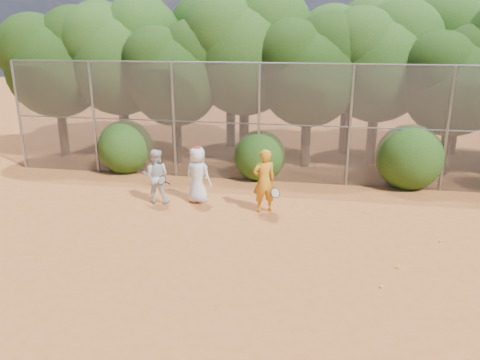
# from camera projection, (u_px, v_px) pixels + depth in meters

# --- Properties ---
(ground) EXTENTS (80.00, 80.00, 0.00)m
(ground) POSITION_uv_depth(u_px,v_px,m) (263.00, 261.00, 10.57)
(ground) COLOR #AB5926
(ground) RESTS_ON ground
(fence_back) EXTENTS (20.05, 0.09, 4.03)m
(fence_back) POSITION_uv_depth(u_px,v_px,m) (285.00, 123.00, 15.60)
(fence_back) COLOR gray
(fence_back) RESTS_ON ground
(tree_0) EXTENTS (4.38, 3.81, 6.00)m
(tree_0) POSITION_uv_depth(u_px,v_px,m) (57.00, 59.00, 18.56)
(tree_0) COLOR black
(tree_0) RESTS_ON ground
(tree_1) EXTENTS (4.64, 4.03, 6.35)m
(tree_1) POSITION_uv_depth(u_px,v_px,m) (121.00, 53.00, 18.53)
(tree_1) COLOR black
(tree_1) RESTS_ON ground
(tree_2) EXTENTS (3.99, 3.47, 5.47)m
(tree_2) POSITION_uv_depth(u_px,v_px,m) (176.00, 70.00, 17.61)
(tree_2) COLOR black
(tree_2) RESTS_ON ground
(tree_3) EXTENTS (4.89, 4.26, 6.70)m
(tree_3) POSITION_uv_depth(u_px,v_px,m) (246.00, 47.00, 17.87)
(tree_3) COLOR black
(tree_3) RESTS_ON ground
(tree_4) EXTENTS (4.19, 3.64, 5.73)m
(tree_4) POSITION_uv_depth(u_px,v_px,m) (310.00, 66.00, 17.06)
(tree_4) COLOR black
(tree_4) RESTS_ON ground
(tree_5) EXTENTS (4.51, 3.92, 6.17)m
(tree_5) POSITION_uv_depth(u_px,v_px,m) (380.00, 58.00, 17.29)
(tree_5) COLOR black
(tree_5) RESTS_ON ground
(tree_6) EXTENTS (3.86, 3.36, 5.29)m
(tree_6) POSITION_uv_depth(u_px,v_px,m) (456.00, 77.00, 16.09)
(tree_6) COLOR black
(tree_6) RESTS_ON ground
(tree_9) EXTENTS (4.83, 4.20, 6.62)m
(tree_9) POSITION_uv_depth(u_px,v_px,m) (121.00, 47.00, 20.80)
(tree_9) COLOR black
(tree_9) RESTS_ON ground
(tree_10) EXTENTS (5.15, 4.48, 7.06)m
(tree_10) POSITION_uv_depth(u_px,v_px,m) (232.00, 40.00, 20.04)
(tree_10) COLOR black
(tree_10) RESTS_ON ground
(tree_11) EXTENTS (4.64, 4.03, 6.35)m
(tree_11) POSITION_uv_depth(u_px,v_px,m) (351.00, 53.00, 18.93)
(tree_11) COLOR black
(tree_11) RESTS_ON ground
(tree_12) EXTENTS (5.02, 4.37, 6.88)m
(tree_12) POSITION_uv_depth(u_px,v_px,m) (466.00, 44.00, 18.61)
(tree_12) COLOR black
(tree_12) RESTS_ON ground
(bush_0) EXTENTS (2.00, 2.00, 2.00)m
(bush_0) POSITION_uv_depth(u_px,v_px,m) (125.00, 145.00, 17.22)
(bush_0) COLOR #1F4210
(bush_0) RESTS_ON ground
(bush_1) EXTENTS (1.80, 1.80, 1.80)m
(bush_1) POSITION_uv_depth(u_px,v_px,m) (260.00, 153.00, 16.38)
(bush_1) COLOR #1F4210
(bush_1) RESTS_ON ground
(bush_2) EXTENTS (2.20, 2.20, 2.20)m
(bush_2) POSITION_uv_depth(u_px,v_px,m) (409.00, 154.00, 15.45)
(bush_2) COLOR #1F4210
(bush_2) RESTS_ON ground
(player_yellow) EXTENTS (0.92, 0.71, 1.84)m
(player_yellow) POSITION_uv_depth(u_px,v_px,m) (264.00, 181.00, 13.27)
(player_yellow) COLOR orange
(player_yellow) RESTS_ON ground
(player_teen) EXTENTS (0.97, 0.78, 1.75)m
(player_teen) POSITION_uv_depth(u_px,v_px,m) (198.00, 175.00, 14.03)
(player_teen) COLOR silver
(player_teen) RESTS_ON ground
(player_white) EXTENTS (0.91, 0.80, 1.64)m
(player_white) POSITION_uv_depth(u_px,v_px,m) (156.00, 176.00, 14.06)
(player_white) COLOR silver
(player_white) RESTS_ON ground
(ball_0) EXTENTS (0.07, 0.07, 0.07)m
(ball_0) POSITION_uv_depth(u_px,v_px,m) (397.00, 267.00, 10.25)
(ball_0) COLOR #BCDA27
(ball_0) RESTS_ON ground
(ball_1) EXTENTS (0.07, 0.07, 0.07)m
(ball_1) POSITION_uv_depth(u_px,v_px,m) (440.00, 241.00, 11.53)
(ball_1) COLOR #BCDA27
(ball_1) RESTS_ON ground
(ball_2) EXTENTS (0.07, 0.07, 0.07)m
(ball_2) POSITION_uv_depth(u_px,v_px,m) (381.00, 287.00, 9.46)
(ball_2) COLOR #BCDA27
(ball_2) RESTS_ON ground
(ball_4) EXTENTS (0.07, 0.07, 0.07)m
(ball_4) POSITION_uv_depth(u_px,v_px,m) (365.00, 212.00, 13.38)
(ball_4) COLOR #BCDA27
(ball_4) RESTS_ON ground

